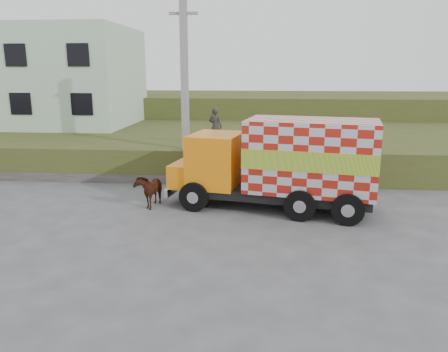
# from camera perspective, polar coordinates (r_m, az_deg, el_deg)

# --- Properties ---
(ground) EXTENTS (120.00, 120.00, 0.00)m
(ground) POSITION_cam_1_polar(r_m,az_deg,el_deg) (15.34, -4.15, -5.05)
(ground) COLOR #474749
(ground) RESTS_ON ground
(embankment) EXTENTS (40.00, 12.00, 1.50)m
(embankment) POSITION_cam_1_polar(r_m,az_deg,el_deg) (24.80, -0.50, 4.01)
(embankment) COLOR #2E4717
(embankment) RESTS_ON ground
(embankment_far) EXTENTS (40.00, 12.00, 3.00)m
(embankment_far) POSITION_cam_1_polar(r_m,az_deg,el_deg) (36.57, 1.35, 8.32)
(embankment_far) COLOR #2E4717
(embankment_far) RESTS_ON ground
(retaining_strip) EXTENTS (16.00, 0.50, 0.40)m
(retaining_strip) POSITION_cam_1_polar(r_m,az_deg,el_deg) (19.62, -7.98, -0.36)
(retaining_strip) COLOR #595651
(retaining_strip) RESTS_ON ground
(building) EXTENTS (10.00, 8.00, 6.00)m
(building) POSITION_cam_1_polar(r_m,az_deg,el_deg) (30.43, -21.49, 11.98)
(building) COLOR #A1BCA1
(building) RESTS_ON embankment
(utility_pole) EXTENTS (1.20, 0.30, 8.00)m
(utility_pole) POSITION_cam_1_polar(r_m,az_deg,el_deg) (19.25, -5.14, 11.12)
(utility_pole) COLOR gray
(utility_pole) RESTS_ON ground
(cargo_truck) EXTENTS (7.63, 3.71, 3.27)m
(cargo_truck) POSITION_cam_1_polar(r_m,az_deg,el_deg) (15.65, 7.66, 1.64)
(cargo_truck) COLOR black
(cargo_truck) RESTS_ON ground
(cow) EXTENTS (0.86, 1.57, 1.26)m
(cow) POSITION_cam_1_polar(r_m,az_deg,el_deg) (16.33, -9.69, -1.73)
(cow) COLOR black
(cow) RESTS_ON ground
(pedestrian) EXTENTS (0.75, 0.62, 1.77)m
(pedestrian) POSITION_cam_1_polar(r_m,az_deg,el_deg) (20.17, -1.13, 6.47)
(pedestrian) COLOR #282524
(pedestrian) RESTS_ON embankment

